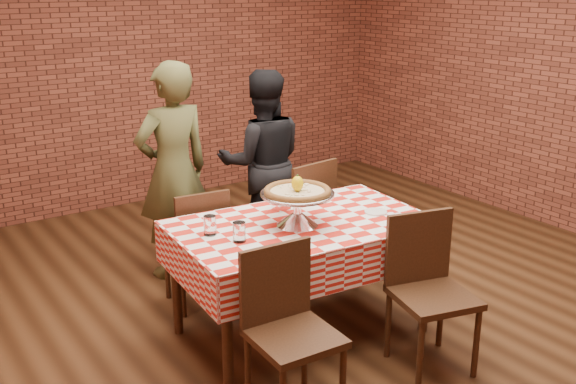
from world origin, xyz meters
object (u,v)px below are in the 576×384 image
Objects in this scene: water_glass_left at (239,232)px; chair_near_right at (434,297)px; table at (301,279)px; chair_far_right at (296,216)px; chair_far_left at (195,246)px; diner_black at (262,162)px; condiment_caddy at (281,199)px; diner_olive at (173,171)px; water_glass_right at (210,225)px; chair_near_left at (295,338)px; pizza at (297,192)px; pizza_stand at (297,209)px.

water_glass_left is 0.13× the size of chair_near_right.
chair_far_right reaches higher than table.
water_glass_left is 0.90m from chair_far_left.
chair_far_right is (0.12, 1.55, 0.01)m from chair_near_right.
diner_black reaches higher than chair_far_right.
water_glass_left reaches higher than chair_far_left.
chair_near_right is at bearing 122.19° from chair_far_left.
diner_olive is (-0.29, 1.03, -0.01)m from condiment_caddy.
diner_olive reaches higher than water_glass_right.
chair_near_right is (0.92, -0.08, 0.01)m from chair_near_left.
chair_near_right is (0.36, -1.03, -0.37)m from condiment_caddy.
condiment_caddy reaches higher than chair_far_left.
chair_far_right reaches higher than chair_near_left.
water_glass_right is at bearing 166.79° from table.
water_glass_left is 0.21m from water_glass_right.
table is 0.86m from chair_near_right.
pizza reaches higher than chair_near_right.
diner_olive is at bearing 99.02° from pizza.
pizza_stand is 3.31× the size of condiment_caddy.
condiment_caddy is 0.16× the size of chair_far_left.
pizza is 0.97m from chair_near_left.
chair_near_left is 0.92m from chair_near_right.
diner_olive reaches higher than pizza.
diner_olive is at bearing -95.47° from chair_far_left.
diner_black reaches higher than water_glass_right.
chair_far_right is 0.61× the size of diner_black.
diner_black is at bearing -142.11° from chair_far_left.
pizza_stand is at bearing 90.27° from diner_black.
chair_far_left is at bearing 112.15° from pizza_stand.
chair_near_left is 0.99× the size of chair_near_right.
chair_near_right is at bearing 104.20° from diner_olive.
chair_near_left is at bearing 89.25° from chair_far_left.
condiment_caddy is 0.09× the size of diner_black.
table is 3.82× the size of pizza.
chair_near_right reaches higher than condiment_caddy.
pizza_stand is at bearing -16.72° from water_glass_right.
table is at bearing 54.95° from chair_near_left.
water_glass_left is at bearing -173.23° from table.
chair_far_left is at bearing 130.41° from chair_near_right.
chair_far_left is at bearing 120.75° from condiment_caddy.
pizza is 1.34m from diner_olive.
water_glass_right reaches higher than table.
chair_near_left is at bearing -128.43° from condiment_caddy.
diner_black is at bearing 46.98° from water_glass_right.
water_glass_left is at bearing -175.41° from pizza_stand.
water_glass_left is 0.84× the size of condiment_caddy.
table is 0.94× the size of diner_olive.
pizza_stand is 0.51× the size of chair_near_left.
chair_near_right is at bearing -78.79° from condiment_caddy.
chair_far_left is (0.20, 0.62, -0.39)m from water_glass_right.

